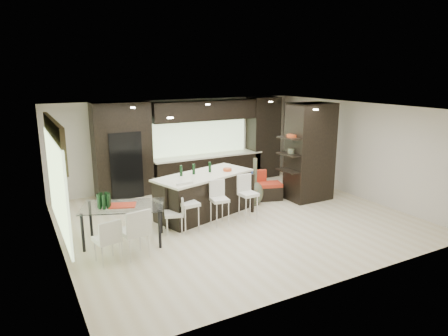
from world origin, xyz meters
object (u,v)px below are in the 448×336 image
kitchen_island (204,194)px  chair_near (135,234)px  dining_table (124,224)px  chair_far (107,242)px  stool_right (248,202)px  stool_mid (220,208)px  stool_left (189,212)px  floor_vase (255,182)px  bench (259,191)px  chair_end (174,216)px

kitchen_island → chair_near: kitchen_island is taller
dining_table → chair_far: dining_table is taller
stool_right → dining_table: (-2.99, 0.12, -0.04)m
stool_mid → stool_right: 0.78m
kitchen_island → chair_far: size_ratio=3.15×
stool_mid → stool_right: (0.78, -0.01, 0.02)m
kitchen_island → stool_left: (-0.78, -0.84, -0.08)m
chair_near → dining_table: bearing=81.0°
chair_near → chair_far: size_ratio=1.15×
stool_left → stool_mid: bearing=-4.0°
chair_far → floor_vase: bearing=8.4°
dining_table → chair_far: (-0.52, -0.77, -0.00)m
stool_mid → chair_far: (-2.73, -0.65, -0.03)m
stool_right → stool_mid: bearing=175.4°
bench → dining_table: bearing=-148.0°
bench → chair_end: size_ratio=1.66×
dining_table → chair_end: bearing=21.4°
stool_left → chair_far: bearing=-166.3°
kitchen_island → stool_right: (0.78, -0.84, -0.08)m
stool_mid → dining_table: stool_mid is taller
chair_far → stool_left: bearing=7.1°
bench → floor_vase: floor_vase is taller
stool_left → chair_near: (-1.43, -0.68, 0.01)m
chair_near → chair_end: (1.12, 0.80, -0.09)m
kitchen_island → chair_near: 2.68m
stool_right → chair_far: 3.57m
floor_vase → dining_table: floor_vase is taller
chair_near → floor_vase: bearing=13.5°
kitchen_island → chair_end: 1.32m
dining_table → chair_end: 1.12m
stool_right → chair_end: bearing=172.2°
stool_left → chair_end: stool_left is taller
kitchen_island → stool_mid: size_ratio=2.95×
kitchen_island → chair_near: (-2.21, -1.52, -0.07)m
stool_right → chair_end: 1.87m
stool_left → chair_end: 0.35m
kitchen_island → stool_left: kitchen_island is taller
dining_table → stool_left: bearing=16.5°
floor_vase → chair_far: floor_vase is taller
stool_right → dining_table: size_ratio=0.53×
stool_left → chair_near: 1.59m
stool_left → stool_right: bearing=-4.5°
stool_right → stool_left: bearing=176.0°
kitchen_island → dining_table: bearing=-179.2°
stool_right → chair_end: size_ratio=1.18×
floor_vase → chair_end: (-2.62, -0.75, -0.27)m
stool_right → bench: (1.10, 1.17, -0.20)m
stool_left → stool_right: (1.55, 0.00, -0.00)m
stool_mid → bench: stool_mid is taller
stool_mid → chair_end: bearing=-179.1°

